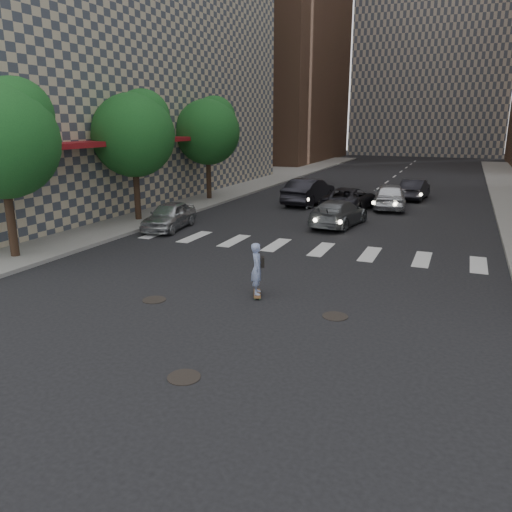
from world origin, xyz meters
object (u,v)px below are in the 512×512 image
Objects in this scene: traffic_car_a at (309,191)px; traffic_car_b at (339,213)px; traffic_car_c at (349,199)px; traffic_car_d at (390,196)px; tree_b at (136,131)px; traffic_car_e at (414,189)px; tree_a at (4,136)px; tree_c at (209,129)px; skateboarder at (257,269)px; silver_sedan at (169,216)px.

traffic_car_a is 1.09× the size of traffic_car_b.
traffic_car_d reaches higher than traffic_car_c.
tree_b reaches higher than traffic_car_e.
traffic_car_d is at bearing 55.87° from tree_a.
tree_c is at bearing -19.60° from traffic_car_b.
tree_c is 14.34m from traffic_car_e.
tree_b is at bearing 30.83° from traffic_car_d.
tree_c reaches higher than skateboarder.
tree_b is 1.70× the size of silver_sedan.
tree_b is at bearing 23.75° from traffic_car_b.
silver_sedan is at bearing 112.97° from skateboarder.
skateboarder is (10.16, -8.43, -3.77)m from tree_b.
tree_a reaches higher than traffic_car_a.
traffic_car_c is (6.99, 8.65, 0.02)m from silver_sedan.
traffic_car_b is 0.93× the size of traffic_car_c.
traffic_car_a is 1.20× the size of traffic_car_e.
traffic_car_a reaches higher than traffic_car_e.
traffic_car_b is (7.50, 3.93, 0.00)m from silver_sedan.
traffic_car_a is 6.88m from traffic_car_b.
traffic_car_b is 1.10× the size of traffic_car_e.
traffic_car_d reaches higher than traffic_car_b.
traffic_car_e is at bearing 60.32° from skateboarder.
traffic_car_a is at bearing -4.43° from traffic_car_d.
silver_sedan is 8.47m from traffic_car_b.
traffic_car_d is at bearing 61.97° from skateboarder.
tree_c is 1.70× the size of silver_sedan.
silver_sedan is 10.76m from traffic_car_a.
traffic_car_c is 1.19× the size of traffic_car_e.
traffic_car_e is (12.61, 13.57, -3.96)m from tree_b.
tree_a is 8.37m from silver_sedan.
tree_a is at bearing 74.76° from traffic_car_a.
tree_a is 1.70× the size of silver_sedan.
traffic_car_d is (1.44, 17.55, -0.09)m from skateboarder.
tree_a is at bearing -90.00° from tree_b.
tree_c is at bearing 28.49° from traffic_car_e.
tree_a is 15.26m from traffic_car_b.
silver_sedan is 17.81m from traffic_car_e.
skateboarder is at bearing 88.29° from traffic_car_e.
skateboarder reaches higher than traffic_car_c.
tree_b reaches higher than silver_sedan.
tree_b is 1.59× the size of traffic_car_e.
tree_c is at bearing 90.00° from tree_a.
traffic_car_b is 0.99× the size of traffic_car_d.
tree_c is 10.20m from silver_sedan.
traffic_car_e is (12.61, 5.57, -3.96)m from tree_c.
traffic_car_b is at bearing 47.50° from tree_a.
silver_sedan is (2.45, 6.93, -3.98)m from tree_a.
traffic_car_c is at bearing 69.23° from skateboarder.
skateboarder is 0.36× the size of traffic_car_d.
tree_a is at bearing 55.20° from traffic_car_b.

